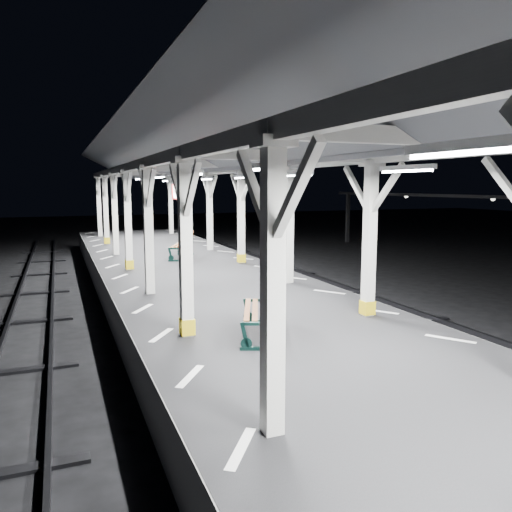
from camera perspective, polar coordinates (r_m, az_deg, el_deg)
ground at (r=8.92m, az=8.79°, el=-17.27°), size 120.00×120.00×0.00m
platform at (r=8.72m, az=8.87°, el=-14.30°), size 6.00×50.00×1.00m
hazard_stripes_left at (r=7.65m, az=-7.52°, el=-13.46°), size 1.00×48.00×0.01m
hazard_stripes_right at (r=9.97m, az=21.31°, el=-8.82°), size 1.00×48.00×0.01m
track_left at (r=7.90m, az=-26.95°, el=-20.98°), size 2.20×60.00×0.16m
canopy at (r=8.09m, az=9.56°, el=13.30°), size 5.40×49.00×4.65m
bench_mid at (r=9.39m, az=1.00°, el=-5.96°), size 1.30×1.94×0.99m
bench_far at (r=19.58m, az=-8.21°, el=1.34°), size 1.37×1.99×1.02m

